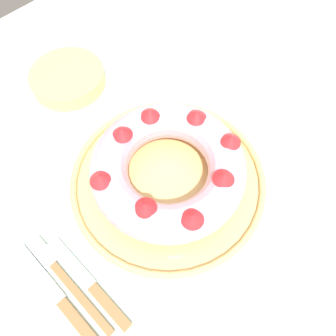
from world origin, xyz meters
TOP-DOWN VIEW (x-y plane):
  - ground_plane at (0.00, 0.00)m, footprint 8.00×8.00m
  - dining_table at (0.00, 0.00)m, footprint 1.48×1.22m
  - serving_dish at (0.02, -0.02)m, footprint 0.35×0.35m
  - bundt_cake at (0.02, -0.02)m, footprint 0.27×0.27m
  - fork at (-0.22, -0.02)m, footprint 0.02×0.20m
  - serving_knife at (-0.24, -0.05)m, footprint 0.02×0.21m
  - cake_knife at (-0.19, -0.06)m, footprint 0.02×0.19m
  - side_bowl at (0.04, 0.31)m, footprint 0.16×0.16m
  - napkin at (0.30, 0.04)m, footprint 0.18×0.15m

SIDE VIEW (x-z plane):
  - ground_plane at x=0.00m, z-range 0.00..0.00m
  - dining_table at x=0.00m, z-range 0.30..1.04m
  - napkin at x=0.30m, z-range 0.74..0.74m
  - serving_knife at x=-0.24m, z-range 0.74..0.75m
  - fork at x=-0.22m, z-range 0.74..0.75m
  - cake_knife at x=-0.19m, z-range 0.74..0.75m
  - serving_dish at x=0.02m, z-range 0.74..0.76m
  - side_bowl at x=0.04m, z-range 0.74..0.77m
  - bundt_cake at x=0.02m, z-range 0.75..0.83m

